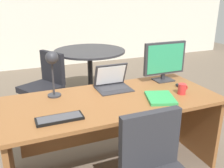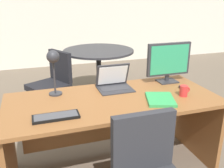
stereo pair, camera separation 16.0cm
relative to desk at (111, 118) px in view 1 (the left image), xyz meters
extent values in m
plane|color=#6B5B4C|center=(0.00, 1.44, -0.53)|extent=(12.00, 12.00, 0.00)
cube|color=silver|center=(0.00, 3.99, 0.87)|extent=(10.00, 0.10, 2.80)
cube|color=brown|center=(0.00, -0.06, 0.20)|extent=(1.86, 0.84, 0.03)
cube|color=brown|center=(-0.91, -0.06, -0.17)|extent=(0.04, 0.74, 0.72)
cube|color=brown|center=(0.91, -0.06, -0.17)|extent=(0.04, 0.74, 0.72)
cube|color=brown|center=(0.00, 0.26, -0.14)|extent=(1.64, 0.02, 0.50)
cube|color=#2D2D33|center=(0.67, 0.20, 0.22)|extent=(0.20, 0.16, 0.01)
cube|color=#2D2D33|center=(0.67, 0.21, 0.26)|extent=(0.04, 0.02, 0.06)
cube|color=#2D2D33|center=(0.67, 0.20, 0.46)|extent=(0.47, 0.04, 0.33)
cube|color=#2D9966|center=(0.67, 0.18, 0.46)|extent=(0.42, 0.00, 0.29)
cube|color=#2D2D33|center=(0.08, 0.14, 0.22)|extent=(0.32, 0.26, 0.01)
cube|color=#38383D|center=(0.08, 0.16, 0.23)|extent=(0.28, 0.14, 0.00)
cube|color=#2D2D33|center=(0.08, 0.23, 0.34)|extent=(0.32, 0.10, 0.23)
cube|color=white|center=(0.08, 0.22, 0.34)|extent=(0.28, 0.08, 0.19)
cube|color=black|center=(-0.52, -0.28, 0.23)|extent=(0.34, 0.13, 0.02)
cube|color=#47474C|center=(-0.52, -0.28, 0.24)|extent=(0.32, 0.11, 0.00)
ellipsoid|color=black|center=(0.70, -0.03, 0.23)|extent=(0.04, 0.07, 0.03)
cylinder|color=#2D2D33|center=(-0.47, 0.20, 0.23)|extent=(0.12, 0.12, 0.01)
cylinder|color=#2D2D33|center=(-0.47, 0.20, 0.39)|extent=(0.02, 0.02, 0.31)
sphere|color=#2D2D33|center=(-0.47, 0.17, 0.58)|extent=(0.11, 0.11, 0.11)
cube|color=green|center=(0.37, -0.23, 0.23)|extent=(0.31, 0.35, 0.02)
cylinder|color=red|center=(0.62, -0.20, 0.27)|extent=(0.07, 0.07, 0.10)
torus|color=red|center=(0.65, -0.20, 0.27)|extent=(0.05, 0.01, 0.05)
cube|color=#2D2D33|center=(0.00, -0.68, 0.16)|extent=(0.44, 0.06, 0.42)
cylinder|color=black|center=(0.36, 1.77, -0.51)|extent=(0.50, 0.50, 0.04)
cylinder|color=black|center=(0.36, 1.77, -0.13)|extent=(0.08, 0.08, 0.72)
cylinder|color=#2D2D33|center=(0.36, 1.77, 0.25)|extent=(1.10, 1.10, 0.03)
cylinder|color=black|center=(-0.48, 1.31, -0.51)|extent=(0.56, 0.56, 0.04)
cylinder|color=black|center=(-0.48, 1.31, -0.32)|extent=(0.05, 0.05, 0.35)
cube|color=black|center=(-0.48, 1.31, -0.10)|extent=(0.62, 0.62, 0.08)
cube|color=black|center=(-0.29, 1.42, 0.15)|extent=(0.26, 0.41, 0.42)
camera|label=1|loc=(-0.80, -1.94, 1.08)|focal=40.50mm
camera|label=2|loc=(-0.65, -2.00, 1.08)|focal=40.50mm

